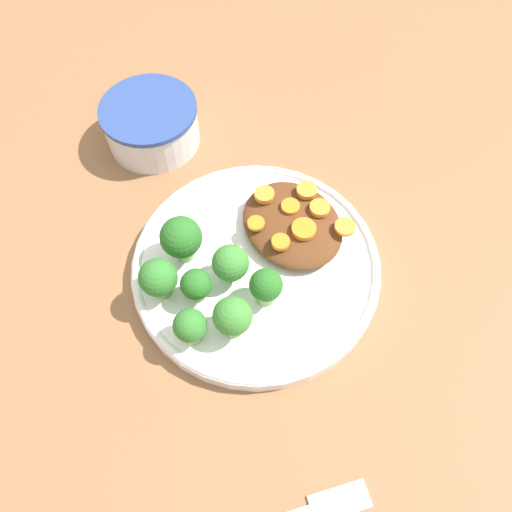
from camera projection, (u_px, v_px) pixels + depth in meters
name	position (u px, v px, depth m)	size (l,w,h in m)	color
ground_plane	(256.00, 271.00, 0.56)	(4.00, 4.00, 0.00)	#8C603D
plate	(256.00, 266.00, 0.55)	(0.27, 0.27, 0.02)	white
dip_bowl	(150.00, 123.00, 0.63)	(0.12, 0.12, 0.06)	silver
stew_mound	(292.00, 224.00, 0.56)	(0.12, 0.10, 0.02)	#5B3319
broccoli_floret_0	(181.00, 238.00, 0.52)	(0.04, 0.04, 0.06)	#7FA85B
broccoli_floret_1	(228.00, 261.00, 0.51)	(0.04, 0.04, 0.05)	#759E51
broccoli_floret_2	(233.00, 317.00, 0.48)	(0.04, 0.04, 0.05)	#7FA85B
broccoli_floret_3	(190.00, 327.00, 0.48)	(0.03, 0.03, 0.05)	#759E51
broccoli_floret_4	(198.00, 289.00, 0.50)	(0.03, 0.03, 0.05)	#759E51
broccoli_floret_5	(266.00, 287.00, 0.50)	(0.03, 0.03, 0.05)	#7FA85B
broccoli_floret_6	(158.00, 279.00, 0.50)	(0.04, 0.04, 0.05)	#759E51
carrot_slice_0	(290.00, 206.00, 0.55)	(0.02, 0.02, 0.00)	orange
carrot_slice_1	(304.00, 229.00, 0.53)	(0.03, 0.03, 0.01)	orange
carrot_slice_2	(281.00, 242.00, 0.53)	(0.02, 0.02, 0.01)	orange
carrot_slice_3	(320.00, 208.00, 0.55)	(0.02, 0.02, 0.01)	orange
carrot_slice_4	(345.00, 227.00, 0.54)	(0.02, 0.02, 0.00)	orange
carrot_slice_5	(264.00, 195.00, 0.56)	(0.02, 0.02, 0.01)	orange
carrot_slice_6	(256.00, 223.00, 0.54)	(0.02, 0.02, 0.00)	orange
carrot_slice_7	(307.00, 190.00, 0.56)	(0.02, 0.02, 0.01)	orange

